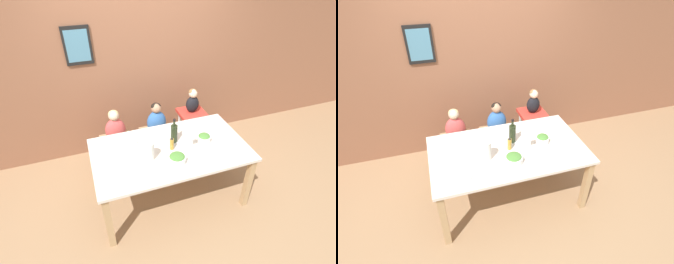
% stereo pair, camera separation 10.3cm
% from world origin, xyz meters
% --- Properties ---
extents(ground_plane, '(14.00, 14.00, 0.00)m').
position_xyz_m(ground_plane, '(0.00, 0.00, 0.00)').
color(ground_plane, '#9E7A56').
extents(wall_back, '(10.00, 0.09, 2.70)m').
position_xyz_m(wall_back, '(-0.00, 1.27, 1.35)').
color(wall_back, '#8E5B42').
rests_on(wall_back, ground_plane).
extents(dining_table, '(1.74, 0.99, 0.76)m').
position_xyz_m(dining_table, '(0.00, 0.00, 0.67)').
color(dining_table, silver).
rests_on(dining_table, ground_plane).
extents(chair_far_left, '(0.43, 0.42, 0.45)m').
position_xyz_m(chair_far_left, '(-0.49, 0.77, 0.38)').
color(chair_far_left, silver).
rests_on(chair_far_left, ground_plane).
extents(chair_far_center, '(0.43, 0.42, 0.45)m').
position_xyz_m(chair_far_center, '(0.08, 0.77, 0.38)').
color(chair_far_center, silver).
rests_on(chair_far_center, ground_plane).
extents(chair_right_highchair, '(0.37, 0.36, 0.69)m').
position_xyz_m(chair_right_highchair, '(0.61, 0.77, 0.55)').
color(chair_right_highchair, silver).
rests_on(chair_right_highchair, ground_plane).
extents(person_child_left, '(0.27, 0.19, 0.47)m').
position_xyz_m(person_child_left, '(-0.49, 0.77, 0.67)').
color(person_child_left, '#C64C4C').
rests_on(person_child_left, chair_far_left).
extents(person_child_center, '(0.27, 0.19, 0.47)m').
position_xyz_m(person_child_center, '(0.08, 0.77, 0.67)').
color(person_child_center, '#3366B2').
rests_on(person_child_center, chair_far_center).
extents(person_baby_right, '(0.19, 0.13, 0.35)m').
position_xyz_m(person_baby_right, '(0.61, 0.77, 0.87)').
color(person_baby_right, black).
rests_on(person_baby_right, chair_right_highchair).
extents(wine_bottle, '(0.08, 0.08, 0.30)m').
position_xyz_m(wine_bottle, '(0.09, 0.12, 0.88)').
color(wine_bottle, '#232D19').
rests_on(wine_bottle, dining_table).
extents(paper_towel_roll, '(0.11, 0.11, 0.22)m').
position_xyz_m(paper_towel_roll, '(-0.27, -0.09, 0.87)').
color(paper_towel_roll, white).
rests_on(paper_towel_roll, dining_table).
extents(wine_glass_near, '(0.07, 0.07, 0.18)m').
position_xyz_m(wine_glass_near, '(0.25, -0.04, 0.89)').
color(wine_glass_near, white).
rests_on(wine_glass_near, dining_table).
extents(salad_bowl_large, '(0.19, 0.19, 0.10)m').
position_xyz_m(salad_bowl_large, '(-0.01, -0.23, 0.81)').
color(salad_bowl_large, white).
rests_on(salad_bowl_large, dining_table).
extents(salad_bowl_small, '(0.16, 0.16, 0.10)m').
position_xyz_m(salad_bowl_small, '(0.42, 0.00, 0.81)').
color(salad_bowl_small, white).
rests_on(salad_bowl_small, dining_table).
extents(dinner_plate_front_left, '(0.23, 0.23, 0.01)m').
position_xyz_m(dinner_plate_front_left, '(-0.57, -0.26, 0.77)').
color(dinner_plate_front_left, silver).
rests_on(dinner_plate_front_left, dining_table).
extents(dinner_plate_back_left, '(0.23, 0.23, 0.01)m').
position_xyz_m(dinner_plate_back_left, '(-0.42, 0.29, 0.77)').
color(dinner_plate_back_left, silver).
rests_on(dinner_plate_back_left, dining_table).
extents(dinner_plate_back_right, '(0.23, 0.23, 0.01)m').
position_xyz_m(dinner_plate_back_right, '(0.52, 0.26, 0.77)').
color(dinner_plate_back_right, silver).
rests_on(dinner_plate_back_right, dining_table).
extents(dinner_plate_front_right, '(0.23, 0.23, 0.01)m').
position_xyz_m(dinner_plate_front_right, '(0.48, -0.24, 0.77)').
color(dinner_plate_front_right, silver).
rests_on(dinner_plate_front_right, dining_table).
extents(condiment_bottle_hot_sauce, '(0.05, 0.05, 0.16)m').
position_xyz_m(condiment_bottle_hot_sauce, '(0.01, -0.01, 0.84)').
color(condiment_bottle_hot_sauce, '#BC8E33').
rests_on(condiment_bottle_hot_sauce, dining_table).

